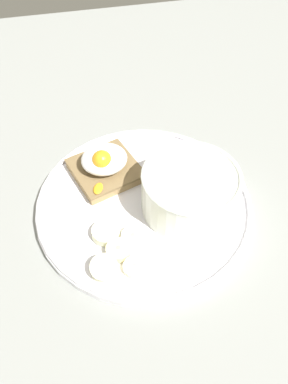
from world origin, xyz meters
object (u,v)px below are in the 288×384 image
(banana_slice_left, at_px, (133,237))
(banana_slice_front, at_px, (106,233))
(poached_egg, at_px, (104,159))
(banana_slice_right, at_px, (104,268))
(oatmeal_bowl, at_px, (190,191))
(banana_slice_back, at_px, (135,267))
(banana_slice_inner, at_px, (118,250))
(toast_slice, at_px, (105,170))

(banana_slice_left, bearing_deg, banana_slice_front, 157.10)
(poached_egg, xyz_separation_m, banana_slice_right, (-0.03, -0.15, -0.02))
(oatmeal_bowl, relative_size, banana_slice_left, 3.02)
(banana_slice_front, bearing_deg, banana_slice_back, -65.48)
(poached_egg, distance_m, banana_slice_back, 0.16)
(banana_slice_left, height_order, banana_slice_inner, banana_slice_inner)
(banana_slice_left, bearing_deg, poached_egg, 97.56)
(toast_slice, height_order, banana_slice_right, banana_slice_right)
(toast_slice, xyz_separation_m, banana_slice_inner, (-0.01, -0.13, -0.00))
(toast_slice, bearing_deg, banana_slice_inner, -92.61)
(oatmeal_bowl, height_order, toast_slice, oatmeal_bowl)
(poached_egg, bearing_deg, banana_slice_front, -98.89)
(banana_slice_front, height_order, banana_slice_right, banana_slice_right)
(toast_slice, relative_size, banana_slice_inner, 2.58)
(oatmeal_bowl, relative_size, toast_slice, 1.13)
(banana_slice_front, xyz_separation_m, banana_slice_right, (-0.01, -0.05, 0.00))
(banana_slice_left, bearing_deg, toast_slice, 97.09)
(poached_egg, xyz_separation_m, banana_slice_back, (0.01, -0.15, -0.02))
(toast_slice, relative_size, poached_egg, 1.38)
(toast_slice, bearing_deg, banana_slice_front, -99.12)
(poached_egg, bearing_deg, toast_slice, 68.30)
(banana_slice_left, xyz_separation_m, banana_slice_inner, (-0.02, -0.01, 0.00))
(banana_slice_back, height_order, banana_slice_right, banana_slice_right)
(oatmeal_bowl, relative_size, banana_slice_right, 3.18)
(toast_slice, xyz_separation_m, banana_slice_left, (0.01, -0.11, -0.00))
(banana_slice_left, height_order, banana_slice_back, same)
(poached_egg, height_order, banana_slice_inner, poached_egg)
(toast_slice, xyz_separation_m, poached_egg, (-0.00, -0.00, 0.02))
(oatmeal_bowl, xyz_separation_m, toast_slice, (-0.09, 0.08, -0.02))
(banana_slice_left, bearing_deg, banana_slice_back, -98.66)
(banana_slice_back, distance_m, banana_slice_inner, 0.03)
(toast_slice, relative_size, banana_slice_left, 2.66)
(toast_slice, distance_m, banana_slice_back, 0.15)
(poached_egg, relative_size, banana_slice_inner, 1.87)
(poached_egg, bearing_deg, banana_slice_right, -99.67)
(oatmeal_bowl, height_order, poached_egg, oatmeal_bowl)
(oatmeal_bowl, height_order, banana_slice_front, oatmeal_bowl)
(banana_slice_front, bearing_deg, toast_slice, 80.88)
(oatmeal_bowl, distance_m, toast_slice, 0.13)
(oatmeal_bowl, distance_m, poached_egg, 0.12)
(banana_slice_front, xyz_separation_m, banana_slice_back, (0.02, -0.05, -0.00))
(toast_slice, distance_m, banana_slice_right, 0.15)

